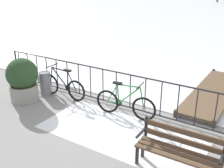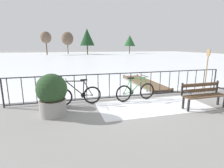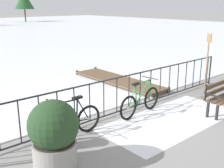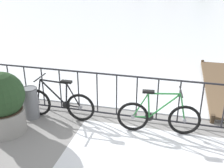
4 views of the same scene
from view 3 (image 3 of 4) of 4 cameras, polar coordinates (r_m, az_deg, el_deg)
ground_plane at (r=7.86m, az=2.21°, el=-5.88°), size 160.00×160.00×0.00m
snow_patch at (r=7.57m, az=12.09°, el=-7.11°), size 3.96×1.81×0.01m
railing_fence at (r=7.67m, az=2.26°, el=-2.00°), size 9.06×0.06×1.07m
bicycle_near_railing at (r=7.67m, az=5.83°, el=-3.59°), size 1.71×0.52×0.97m
bicycle_second at (r=6.37m, az=-8.65°, el=-7.92°), size 1.71×0.52×0.97m
park_bench at (r=8.45m, az=21.91°, el=-1.82°), size 1.61×0.52×0.89m
planter_with_shrub at (r=5.23m, az=-11.82°, el=-9.98°), size 0.93×0.93×1.31m
trash_bin at (r=5.99m, az=-13.16°, el=-9.76°), size 0.35×0.35×0.73m
oar_upright at (r=10.11m, az=18.94°, el=4.96°), size 0.04×0.16×1.98m
wooden_dock at (r=10.72m, az=1.20°, el=0.84°), size 1.10×4.22×0.20m
tree_far_west at (r=50.32m, az=-17.60°, el=16.12°), size 3.19×3.19×5.07m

